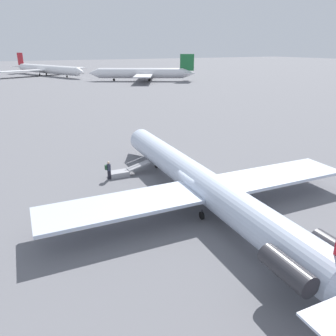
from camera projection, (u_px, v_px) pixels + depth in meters
The scene contains 6 objects.
ground_plane at pixel (197, 202), 26.36m from camera, with size 600.00×600.00×0.00m, color slate.
airplane_main at pixel (204, 184), 24.92m from camera, with size 32.25×24.75×6.29m.
airplane_far_center at pixel (47, 69), 139.01m from camera, with size 48.65×38.65×9.03m.
airplane_far_right at pixel (143, 73), 117.10m from camera, with size 28.20×35.85×9.24m.
boarding_stairs at pixel (123, 172), 31.57m from camera, with size 1.19×4.06×1.61m.
passenger at pixel (109, 169), 30.52m from camera, with size 0.36×0.55×1.74m.
Camera 1 is at (-20.10, 12.88, 11.75)m, focal length 35.00 mm.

